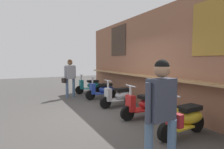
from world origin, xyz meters
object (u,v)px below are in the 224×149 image
at_px(scooter_blue, 103,90).
at_px(shopper_with_handbag, 162,106).
at_px(scooter_yellow, 185,118).
at_px(scooter_red, 145,104).
at_px(shopper_browsing, 70,74).
at_px(scooter_teal, 91,85).
at_px(scooter_silver, 120,96).

height_order(scooter_blue, shopper_with_handbag, shopper_with_handbag).
distance_m(scooter_blue, scooter_yellow, 4.27).
xyz_separation_m(scooter_blue, scooter_red, (2.87, 0.00, 0.00)).
bearing_deg(shopper_browsing, scooter_teal, 99.96).
height_order(scooter_teal, scooter_red, same).
relative_size(scooter_teal, shopper_browsing, 0.83).
xyz_separation_m(scooter_yellow, shopper_browsing, (-5.20, -1.18, 0.65)).
bearing_deg(scooter_teal, shopper_browsing, 27.37).
xyz_separation_m(scooter_silver, scooter_yellow, (2.82, -0.00, 0.00)).
relative_size(scooter_yellow, shopper_with_handbag, 0.85).
relative_size(scooter_teal, shopper_with_handbag, 0.85).
bearing_deg(scooter_teal, scooter_silver, 92.21).
bearing_deg(shopper_with_handbag, scooter_yellow, -65.68).
xyz_separation_m(scooter_blue, scooter_yellow, (4.27, -0.00, 0.00)).
bearing_deg(scooter_red, scooter_teal, -89.17).
bearing_deg(scooter_blue, shopper_with_handbag, 73.19).
distance_m(scooter_red, shopper_browsing, 4.03).
relative_size(scooter_red, shopper_with_handbag, 0.85).
height_order(scooter_teal, scooter_blue, same).
xyz_separation_m(scooter_teal, shopper_with_handbag, (6.53, -1.41, 0.61)).
height_order(scooter_silver, scooter_red, same).
bearing_deg(shopper_browsing, scooter_yellow, -2.38).
bearing_deg(scooter_red, scooter_yellow, 90.83).
distance_m(scooter_red, scooter_yellow, 1.40).
xyz_separation_m(scooter_blue, shopper_browsing, (-0.93, -1.18, 0.65)).
relative_size(scooter_silver, scooter_red, 1.00).
bearing_deg(scooter_red, scooter_blue, -89.17).
bearing_deg(shopper_with_handbag, scooter_blue, -20.00).
relative_size(scooter_silver, scooter_yellow, 1.00).
relative_size(scooter_silver, shopper_browsing, 0.83).
relative_size(scooter_red, shopper_browsing, 0.83).
xyz_separation_m(scooter_teal, shopper_browsing, (0.56, -1.18, 0.65)).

